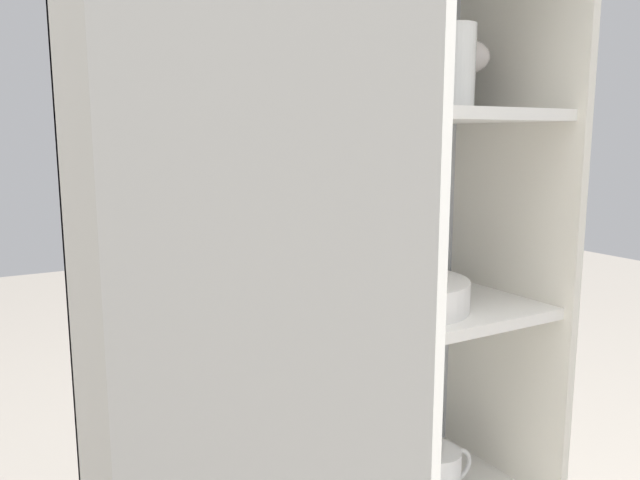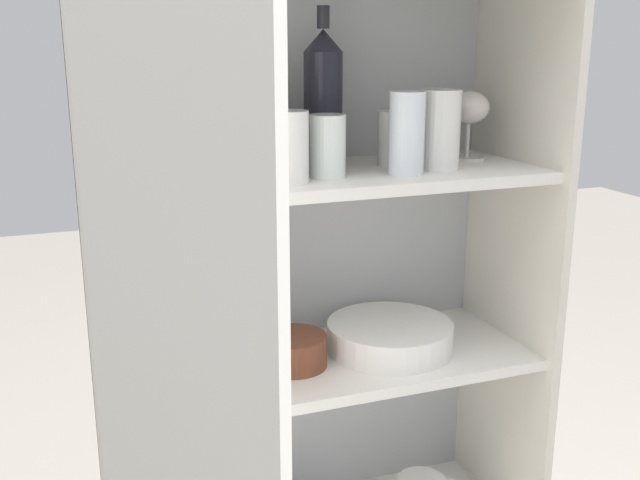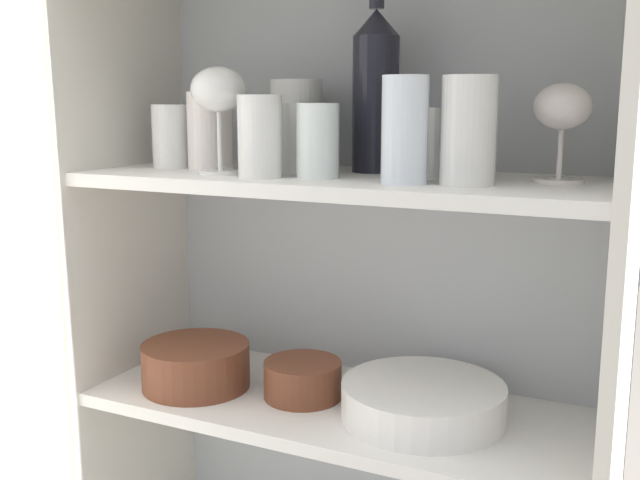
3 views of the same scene
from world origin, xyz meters
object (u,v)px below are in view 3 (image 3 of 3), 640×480
Objects in this scene: wine_bottle at (376,90)px; serving_bowl_small at (303,378)px; mixing_bowl_large at (196,363)px; plate_stack_white at (423,401)px.

serving_bowl_small is at bearing -138.39° from wine_bottle.
mixing_bowl_large is 1.42× the size of serving_bowl_small.
wine_bottle reaches higher than mixing_bowl_large.
plate_stack_white is 0.37m from mixing_bowl_large.
wine_bottle reaches higher than plate_stack_white.
plate_stack_white is at bearing 1.53° from serving_bowl_small.
mixing_bowl_large is at bearing -168.50° from serving_bowl_small.
wine_bottle is 0.47m from plate_stack_white.
wine_bottle is 0.52m from mixing_bowl_large.
serving_bowl_small is (-0.09, -0.08, -0.44)m from wine_bottle.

